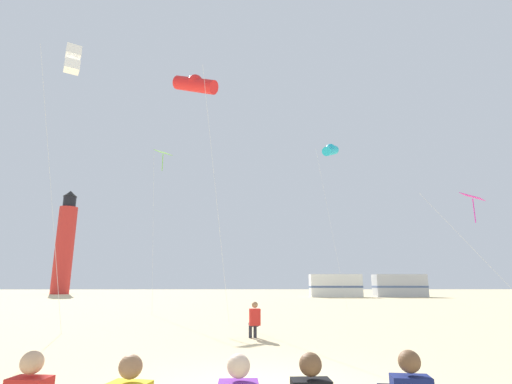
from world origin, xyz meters
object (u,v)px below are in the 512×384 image
rv_van_silver (400,286)px  kite_tube_cyan (331,150)px  kite_diamond_magenta (473,201)px  kite_tube_scarlet (195,84)px  kite_diamond_lime (162,159)px  rv_van_white (335,286)px  kite_box_white (73,60)px  lighthouse_distant (65,244)px  kite_flyer_standing (254,319)px

rv_van_silver → kite_tube_cyan: bearing=-120.3°
kite_diamond_magenta → kite_tube_scarlet: bearing=176.2°
kite_diamond_lime → rv_van_silver: bearing=47.6°
kite_tube_scarlet → rv_van_white: (13.84, 32.40, -10.06)m
kite_tube_scarlet → kite_diamond_lime: (-2.67, 5.43, -2.16)m
kite_tube_cyan → kite_tube_scarlet: bearing=-130.7°
kite_box_white → kite_diamond_magenta: kite_box_white is taller
kite_box_white → lighthouse_distant: (-21.98, 48.69, -3.42)m
kite_tube_cyan → kite_box_white: 19.10m
kite_diamond_lime → kite_diamond_magenta: kite_diamond_lime is taller
kite_flyer_standing → kite_tube_scarlet: size_ratio=0.10×
lighthouse_distant → kite_diamond_magenta: bearing=-49.8°
rv_van_white → lighthouse_distant: bearing=162.8°
kite_tube_cyan → kite_diamond_lime: bearing=-156.6°
kite_flyer_standing → rv_van_white: bearing=-116.8°
kite_flyer_standing → kite_tube_cyan: (6.17, 15.10, 11.11)m
kite_diamond_lime → rv_van_white: kite_diamond_lime is taller
kite_diamond_magenta → rv_van_silver: kite_diamond_magenta is taller
kite_flyer_standing → kite_tube_scarlet: kite_tube_scarlet is taller
kite_tube_scarlet → kite_tube_cyan: bearing=49.3°
kite_diamond_lime → lighthouse_distant: bearing=120.8°
lighthouse_distant → rv_van_white: bearing=-18.8°
kite_box_white → kite_tube_scarlet: bearing=25.3°
kite_tube_cyan → kite_diamond_lime: (-11.72, -5.08, -2.44)m
kite_tube_scarlet → lighthouse_distant: bearing=120.3°
kite_flyer_standing → rv_van_silver: size_ratio=0.18×
kite_tube_scarlet → rv_van_white: bearing=66.9°
kite_flyer_standing → kite_box_white: (-7.92, 2.21, 10.64)m
kite_tube_cyan → kite_diamond_magenta: size_ratio=2.15×
kite_flyer_standing → kite_tube_scarlet: bearing=-68.1°
kite_tube_scarlet → kite_diamond_magenta: (12.83, -0.85, -6.08)m
kite_flyer_standing → kite_tube_cyan: 19.74m
rv_van_white → kite_flyer_standing: bearing=-104.9°
lighthouse_distant → rv_van_silver: (49.10, -13.75, -6.45)m
kite_tube_cyan → lighthouse_distant: (-36.07, 35.80, -3.89)m
kite_box_white → rv_van_silver: (27.12, 34.94, -9.87)m
rv_van_white → rv_van_silver: bearing=2.7°
kite_diamond_magenta → rv_van_white: kite_diamond_magenta is taller
kite_diamond_lime → kite_tube_scarlet: bearing=-63.8°
kite_flyer_standing → kite_tube_scarlet: 12.12m
rv_van_white → rv_van_silver: size_ratio=1.01×
rv_van_silver → kite_diamond_magenta: bearing=-105.2°
kite_diamond_magenta → rv_van_silver: size_ratio=0.89×
kite_flyer_standing → kite_box_white: kite_box_white is taller
kite_diamond_lime → kite_diamond_magenta: size_ratio=1.71×
kite_tube_scarlet → lighthouse_distant: lighthouse_distant is taller
kite_tube_cyan → kite_diamond_lime: 13.01m
kite_flyer_standing → kite_box_white: size_ratio=0.10×
kite_diamond_magenta → rv_van_white: 33.51m
kite_box_white → kite_tube_cyan: bearing=42.4°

